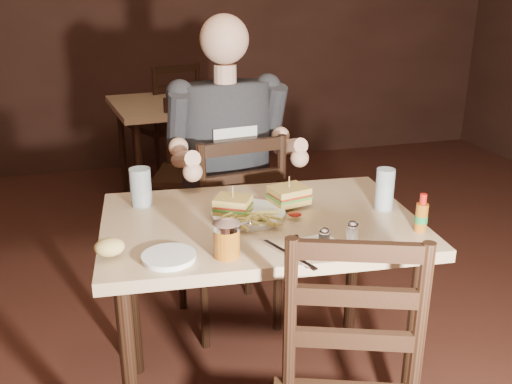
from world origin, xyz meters
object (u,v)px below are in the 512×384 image
object	(u,v)px
bg_chair_far	(165,125)
side_plate	(169,258)
dinner_plate	(248,215)
glass_left	(141,187)
chair_far	(227,229)
bg_chair_near	(190,174)
hot_sauce	(422,213)
syrup_dispenser	(227,240)
main_table	(260,244)
diner	(229,129)
glass_right	(385,189)
bg_table	(174,115)

from	to	relation	value
bg_chair_far	side_plate	world-z (taller)	bg_chair_far
dinner_plate	glass_left	distance (m)	0.41
glass_left	bg_chair_far	bearing A→B (deg)	80.97
chair_far	bg_chair_near	distance (m)	0.95
hot_sauce	syrup_dispenser	world-z (taller)	hot_sauce
main_table	diner	bearing A→B (deg)	87.13
glass_right	hot_sauce	bearing A→B (deg)	-83.61
bg_table	glass_left	size ratio (longest dim) A/B	6.32
glass_right	side_plate	bearing A→B (deg)	-166.64
syrup_dispenser	bg_table	bearing A→B (deg)	90.33
bg_chair_far	glass_right	bearing A→B (deg)	76.96
glass_right	syrup_dispenser	bearing A→B (deg)	-161.25
hot_sauce	side_plate	xyz separation A→B (m)	(-0.81, 0.02, -0.06)
diner	dinner_plate	bearing A→B (deg)	-104.32
main_table	dinner_plate	size ratio (longest dim) A/B	4.52
chair_far	glass_right	distance (m)	0.86
main_table	chair_far	xyz separation A→B (m)	(0.02, 0.61, -0.20)
diner	hot_sauce	xyz separation A→B (m)	(0.44, -0.80, -0.11)
chair_far	glass_left	world-z (taller)	chair_far
glass_right	side_plate	size ratio (longest dim) A/B	0.96
chair_far	bg_chair_near	xyz separation A→B (m)	(-0.01, 0.95, -0.04)
diner	side_plate	world-z (taller)	diner
bg_chair_near	glass_left	size ratio (longest dim) A/B	6.19
diner	glass_left	distance (m)	0.53
bg_table	diner	world-z (taller)	diner
chair_far	diner	distance (m)	0.48
chair_far	dinner_plate	size ratio (longest dim) A/B	3.80
syrup_dispenser	side_plate	xyz separation A→B (m)	(-0.17, 0.02, -0.05)
diner	hot_sauce	distance (m)	0.92
glass_left	syrup_dispenser	world-z (taller)	glass_left
main_table	chair_far	distance (m)	0.64
bg_chair_far	bg_chair_near	distance (m)	1.10
main_table	syrup_dispenser	distance (m)	0.33
bg_table	syrup_dispenser	distance (m)	2.36
hot_sauce	diner	bearing A→B (deg)	118.89
hot_sauce	syrup_dispenser	bearing A→B (deg)	-179.66
main_table	bg_chair_far	xyz separation A→B (m)	(0.01, 2.65, -0.19)
chair_far	syrup_dispenser	xyz separation A→B (m)	(-0.19, -0.85, 0.35)
main_table	side_plate	distance (m)	0.42
main_table	glass_right	world-z (taller)	glass_right
diner	dinner_plate	size ratio (longest dim) A/B	3.75
dinner_plate	hot_sauce	world-z (taller)	hot_sauce
bg_chair_far	bg_table	bearing A→B (deg)	67.72
bg_table	bg_chair_far	distance (m)	0.58
main_table	bg_chair_near	xyz separation A→B (m)	(0.01, 1.55, -0.24)
bg_table	chair_far	world-z (taller)	chair_far
bg_table	glass_right	bearing A→B (deg)	-78.43
chair_far	syrup_dispenser	bearing A→B (deg)	69.52
dinner_plate	glass_left	bearing A→B (deg)	148.00
bg_table	dinner_plate	size ratio (longest dim) A/B	3.56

